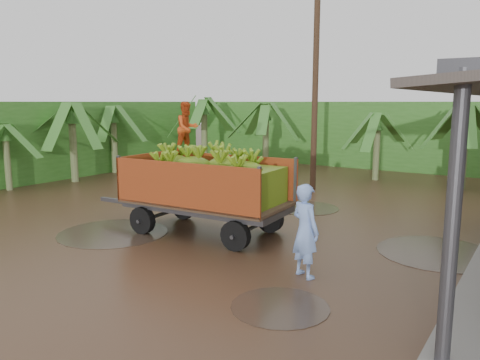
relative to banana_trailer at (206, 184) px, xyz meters
The scene contains 7 objects.
ground 2.02m from the banana_trailer, ahead, with size 100.00×100.00×0.00m, color black.
hedge_north 16.16m from the banana_trailer, 91.82° to the left, with size 22.00×3.00×3.60m, color #2D661E.
hedge_west 13.19m from the banana_trailer, 161.65° to the left, with size 3.00×18.00×3.60m, color #2D661E.
banana_trailer is the anchor object (origin of this frame).
man_blue 4.02m from the banana_trailer, 21.58° to the right, with size 0.71×0.47×1.96m, color #80A3E9.
utility_pole 8.26m from the banana_trailer, 92.61° to the left, with size 1.20×0.24×8.78m.
banana_plants 8.78m from the banana_trailer, 115.57° to the left, with size 23.56×20.27×3.92m.
Camera 1 is at (6.27, -10.08, 3.58)m, focal length 35.00 mm.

